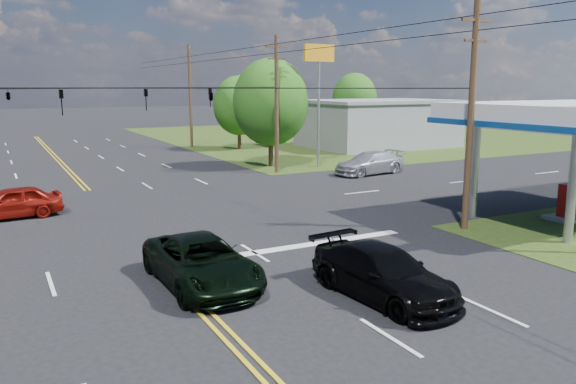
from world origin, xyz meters
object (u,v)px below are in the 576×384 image
pole_se (471,115)px  suv_black (383,273)px  pickup_dkgreen (202,262)px  pole_ne (277,103)px  tree_right_a (271,102)px  tree_far_r (355,99)px  retail_ne (378,125)px  pole_right_far (190,95)px  tree_right_b (239,106)px

pole_se → suv_black: size_ratio=1.86×
pole_se → pickup_dkgreen: bearing=-174.0°
pole_ne → tree_right_a: (1.00, 3.00, -0.05)m
pole_ne → pickup_dkgreen: bearing=-122.6°
tree_far_r → suv_black: 52.62m
retail_ne → pole_ne: pole_ne is taller
pickup_dkgreen → tree_far_r: bearing=49.1°
retail_ne → tree_right_a: 18.09m
pole_se → pole_right_far: size_ratio=0.95×
pole_se → tree_far_r: 44.30m
pole_right_far → tree_right_a: 16.03m
retail_ne → tree_right_b: bearing=163.5°
retail_ne → suv_black: (-25.00, -33.75, -1.46)m
retail_ne → pickup_dkgreen: retail_ne is taller
pole_se → suv_black: bearing=-149.3°
pole_se → tree_far_r: bearing=61.7°
pole_right_far → tree_right_a: (1.00, -16.00, -0.30)m
tree_far_r → pickup_dkgreen: tree_far_r is taller
pickup_dkgreen → retail_ne: bearing=44.6°
tree_right_b → retail_ne: bearing=-16.5°
tree_right_a → tree_right_b: bearing=78.2°
suv_black → pickup_dkgreen: bearing=136.1°
pole_se → tree_far_r: size_ratio=1.25×
tree_right_a → pickup_dkgreen: size_ratio=1.52×
tree_right_a → tree_far_r: bearing=42.0°
retail_ne → tree_right_b: size_ratio=1.98×
pole_right_far → suv_black: size_ratio=1.95×
retail_ne → suv_black: 42.02m
pole_se → tree_right_a: (1.00, 21.00, -0.05)m
pole_se → pickup_dkgreen: 13.08m
retail_ne → pole_ne: 20.43m
pole_right_far → retail_ne: bearing=-25.2°
pole_right_far → tree_right_b: pole_right_far is taller
pole_right_far → tree_far_r: bearing=5.4°
tree_right_b → pole_se: bearing=-96.1°
retail_ne → pole_right_far: bearing=154.8°
pole_se → pole_ne: (0.00, 18.00, 0.00)m
pole_se → tree_right_a: size_ratio=1.16×
tree_far_r → pole_right_far: bearing=-174.6°
pole_right_far → tree_far_r: (21.00, 2.00, -0.62)m
tree_far_r → pole_ne: bearing=-135.0°
tree_right_b → suv_black: 39.61m
retail_ne → tree_far_r: bearing=68.2°
pole_right_far → pickup_dkgreen: size_ratio=1.85×
retail_ne → tree_far_r: 11.02m
pole_right_far → suv_black: (-8.00, -41.75, -4.43)m
retail_ne → pickup_dkgreen: 42.19m
tree_right_a → tree_far_r: size_ratio=1.07×
tree_far_r → suv_black: bearing=-123.5°
pole_ne → tree_right_b: size_ratio=1.34×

